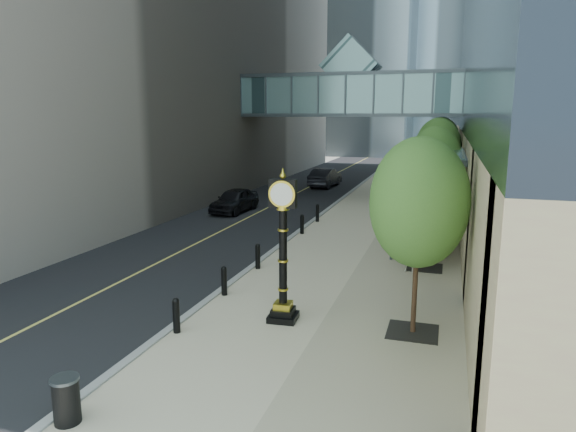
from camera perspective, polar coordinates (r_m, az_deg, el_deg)
The scene contains 14 objects.
ground at distance 13.18m, azimuth -3.78°, elevation -16.11°, with size 320.00×320.00×0.00m, color gray.
road at distance 52.49m, azimuth 4.89°, elevation 4.49°, with size 8.00×180.00×0.02m, color black.
sidewalk at distance 51.37m, azimuth 13.65°, elevation 4.10°, with size 8.00×180.00×0.06m, color #BFB193.
curb at distance 51.78m, azimuth 9.23°, elevation 4.32°, with size 0.25×180.00×0.07m, color gray.
distant_tower_c at distance 133.96m, azimuth 13.70°, elevation 22.21°, with size 22.00×22.00×65.00m, color #96AEBD.
skywalk at distance 39.62m, azimuth 6.98°, elevation 13.47°, with size 17.00×4.20×5.80m.
entrance_canopy at distance 24.99m, azimuth 15.60°, elevation 6.50°, with size 3.00×8.00×4.38m.
bollard_row at distance 21.81m, azimuth -1.89°, elevation -3.54°, with size 0.20×16.20×0.90m.
street_trees at distance 28.14m, azimuth 16.04°, elevation 6.19°, with size 2.85×28.75×5.86m.
street_clock at distance 14.92m, azimuth -0.56°, elevation -4.69°, with size 0.88×0.88×4.39m.
trash_bin at distance 11.56m, azimuth -23.40°, elevation -18.39°, with size 0.52×0.52×0.90m, color black.
pedestrian at distance 20.36m, azimuth 13.37°, elevation -3.94°, with size 0.57×0.38×1.57m, color beige.
car_near at distance 32.59m, azimuth -5.95°, elevation 1.77°, with size 1.77×4.40×1.50m, color black.
car_far at distance 44.09m, azimuth 4.16°, elevation 4.28°, with size 1.66×4.76×1.57m, color black.
Camera 1 is at (4.30, -10.91, 6.03)m, focal length 32.00 mm.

